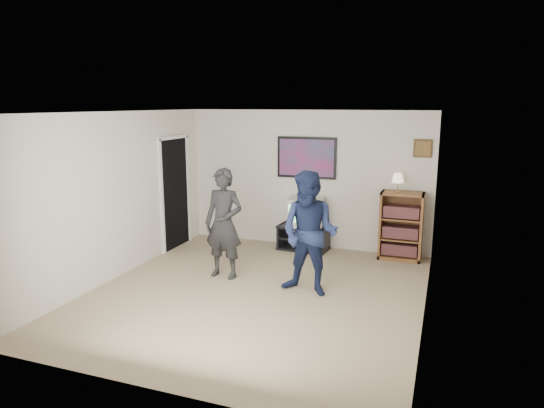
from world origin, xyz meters
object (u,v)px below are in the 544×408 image
Objects in this scene: person_short at (310,234)px; person_tall at (224,224)px; bookshelf at (401,226)px; crt_television at (306,212)px; media_stand at (303,238)px.

person_tall is at bearing 179.54° from person_short.
bookshelf is 2.29m from person_short.
person_short is at bearing -117.41° from bookshelf.
person_short is (-1.05, -2.02, 0.28)m from bookshelf.
crt_television is 0.53× the size of bookshelf.
media_stand is at bearing 116.17° from person_short.
person_short is (0.65, -1.97, 0.64)m from media_stand.
person_tall reaches higher than crt_television.
crt_television reaches higher than media_stand.
bookshelf reaches higher than crt_television.
crt_television is (0.04, 0.00, 0.48)m from media_stand.
person_short reaches higher than person_tall.
media_stand is 0.80× the size of bookshelf.
crt_television is 2.07m from person_short.
crt_television is 0.36× the size of person_tall.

